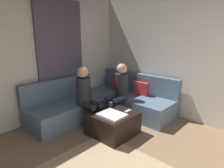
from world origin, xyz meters
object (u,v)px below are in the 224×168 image
object	(u,v)px
sectional_couch	(105,103)
ottoman	(113,123)
coffee_mug	(110,105)
person_on_couch_side	(87,95)
game_remote	(128,111)
person_on_couch_back	(119,89)

from	to	relation	value
sectional_couch	ottoman	bearing A→B (deg)	-36.34
ottoman	coffee_mug	size ratio (longest dim) A/B	8.00
ottoman	person_on_couch_side	distance (m)	0.74
coffee_mug	person_on_couch_side	world-z (taller)	person_on_couch_side
game_remote	person_on_couch_side	distance (m)	0.86
sectional_couch	coffee_mug	size ratio (longest dim) A/B	26.84
coffee_mug	person_on_couch_side	distance (m)	0.50
sectional_couch	ottoman	world-z (taller)	sectional_couch
sectional_couch	person_on_couch_side	size ratio (longest dim) A/B	2.12
person_on_couch_back	person_on_couch_side	distance (m)	0.73
ottoman	coffee_mug	bearing A→B (deg)	140.71
coffee_mug	person_on_couch_side	xyz separation A→B (m)	(-0.36, -0.29, 0.19)
sectional_couch	game_remote	distance (m)	0.97
sectional_couch	coffee_mug	world-z (taller)	sectional_couch
ottoman	game_remote	distance (m)	0.36
game_remote	person_on_couch_side	xyz separation A→B (m)	(-0.76, -0.33, 0.23)
sectional_couch	person_on_couch_side	bearing A→B (deg)	-77.04
sectional_couch	person_on_couch_side	xyz separation A→B (m)	(0.15, -0.64, 0.38)
game_remote	person_on_couch_side	world-z (taller)	person_on_couch_side
game_remote	person_on_couch_back	distance (m)	0.70
ottoman	person_on_couch_back	distance (m)	0.83
person_on_couch_side	coffee_mug	bearing A→B (deg)	128.36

